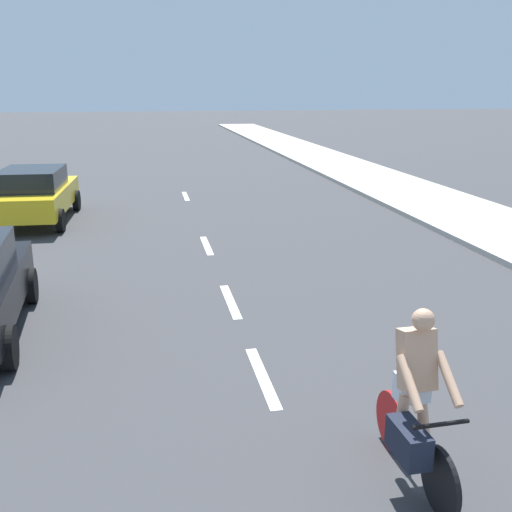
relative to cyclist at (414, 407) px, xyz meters
name	(u,v)px	position (x,y,z in m)	size (l,w,h in m)	color
ground_plane	(190,208)	(-1.01, 14.43, -0.83)	(160.00, 160.00, 0.00)	#38383A
sidewalk_strip	(397,188)	(7.07, 16.43, -0.76)	(3.60, 80.00, 0.14)	#B2ADA3
lane_stripe_2	(262,376)	(-1.01, 2.44, -0.83)	(0.16, 1.80, 0.01)	white
lane_stripe_3	(230,301)	(-1.01, 5.45, -0.83)	(0.16, 1.80, 0.01)	white
lane_stripe_4	(207,245)	(-1.01, 9.52, -0.83)	(0.16, 1.80, 0.01)	white
lane_stripe_5	(186,196)	(-1.01, 16.56, -0.83)	(0.16, 1.80, 0.01)	white
cyclist	(414,407)	(0.00, 0.00, 0.00)	(0.63, 1.71, 1.82)	black
parked_car_yellow	(34,193)	(-5.61, 13.17, 0.01)	(2.19, 4.49, 1.57)	gold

